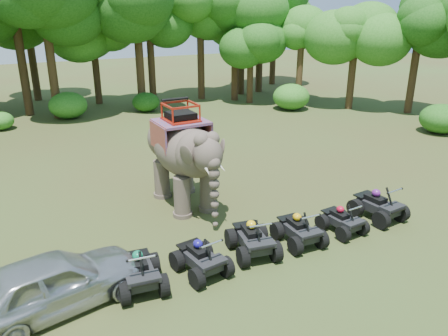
{
  "coord_description": "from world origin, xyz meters",
  "views": [
    {
      "loc": [
        -6.67,
        -12.07,
        7.43
      ],
      "look_at": [
        0.0,
        1.2,
        1.9
      ],
      "focal_mm": 35.0,
      "sensor_mm": 36.0,
      "label": 1
    }
  ],
  "objects_px": {
    "parked_car": "(54,282)",
    "atv_2": "(253,235)",
    "atv_3": "(299,226)",
    "atv_5": "(379,201)",
    "elephant": "(183,154)",
    "atv_0": "(139,267)",
    "atv_4": "(343,217)",
    "atv_1": "(201,254)"
  },
  "relations": [
    {
      "from": "atv_0",
      "to": "atv_2",
      "type": "xyz_separation_m",
      "value": [
        3.7,
        0.13,
        0.01
      ]
    },
    {
      "from": "atv_0",
      "to": "atv_5",
      "type": "xyz_separation_m",
      "value": [
        9.1,
        0.19,
        0.02
      ]
    },
    {
      "from": "elephant",
      "to": "atv_0",
      "type": "distance_m",
      "value": 5.84
    },
    {
      "from": "elephant",
      "to": "atv_0",
      "type": "xyz_separation_m",
      "value": [
        -3.2,
        -4.68,
        -1.4
      ]
    },
    {
      "from": "elephant",
      "to": "parked_car",
      "type": "height_order",
      "value": "elephant"
    },
    {
      "from": "elephant",
      "to": "atv_1",
      "type": "bearing_deg",
      "value": -108.46
    },
    {
      "from": "atv_2",
      "to": "atv_0",
      "type": "bearing_deg",
      "value": -169.0
    },
    {
      "from": "atv_3",
      "to": "atv_4",
      "type": "relative_size",
      "value": 1.1
    },
    {
      "from": "atv_1",
      "to": "atv_5",
      "type": "relative_size",
      "value": 0.93
    },
    {
      "from": "atv_3",
      "to": "atv_4",
      "type": "xyz_separation_m",
      "value": [
        1.81,
        -0.04,
        -0.06
      ]
    },
    {
      "from": "atv_2",
      "to": "atv_3",
      "type": "relative_size",
      "value": 1.07
    },
    {
      "from": "atv_3",
      "to": "atv_5",
      "type": "height_order",
      "value": "atv_5"
    },
    {
      "from": "parked_car",
      "to": "atv_0",
      "type": "height_order",
      "value": "parked_car"
    },
    {
      "from": "parked_car",
      "to": "atv_2",
      "type": "distance_m",
      "value": 5.9
    },
    {
      "from": "atv_3",
      "to": "atv_5",
      "type": "xyz_separation_m",
      "value": [
        3.69,
        0.17,
        0.05
      ]
    },
    {
      "from": "elephant",
      "to": "atv_3",
      "type": "relative_size",
      "value": 2.88
    },
    {
      "from": "atv_4",
      "to": "atv_5",
      "type": "height_order",
      "value": "atv_5"
    },
    {
      "from": "atv_0",
      "to": "elephant",
      "type": "bearing_deg",
      "value": 61.41
    },
    {
      "from": "atv_0",
      "to": "atv_5",
      "type": "distance_m",
      "value": 9.1
    },
    {
      "from": "atv_0",
      "to": "atv_2",
      "type": "relative_size",
      "value": 0.98
    },
    {
      "from": "elephant",
      "to": "atv_5",
      "type": "relative_size",
      "value": 2.67
    },
    {
      "from": "atv_3",
      "to": "atv_5",
      "type": "distance_m",
      "value": 3.7
    },
    {
      "from": "atv_1",
      "to": "atv_3",
      "type": "xyz_separation_m",
      "value": [
        3.59,
        0.13,
        -0.0
      ]
    },
    {
      "from": "atv_0",
      "to": "atv_2",
      "type": "distance_m",
      "value": 3.7
    },
    {
      "from": "parked_car",
      "to": "atv_5",
      "type": "distance_m",
      "value": 11.3
    },
    {
      "from": "atv_4",
      "to": "parked_car",
      "type": "bearing_deg",
      "value": 174.15
    },
    {
      "from": "atv_1",
      "to": "atv_4",
      "type": "relative_size",
      "value": 1.11
    },
    {
      "from": "atv_0",
      "to": "atv_4",
      "type": "height_order",
      "value": "atv_0"
    },
    {
      "from": "atv_0",
      "to": "atv_1",
      "type": "relative_size",
      "value": 1.04
    },
    {
      "from": "atv_1",
      "to": "atv_5",
      "type": "height_order",
      "value": "atv_5"
    },
    {
      "from": "atv_3",
      "to": "atv_0",
      "type": "bearing_deg",
      "value": -178.39
    },
    {
      "from": "atv_1",
      "to": "elephant",
      "type": "bearing_deg",
      "value": 64.8
    },
    {
      "from": "elephant",
      "to": "atv_2",
      "type": "xyz_separation_m",
      "value": [
        0.5,
        -4.55,
        -1.38
      ]
    },
    {
      "from": "atv_2",
      "to": "atv_5",
      "type": "relative_size",
      "value": 0.99
    },
    {
      "from": "atv_1",
      "to": "parked_car",
      "type": "bearing_deg",
      "value": 167.77
    },
    {
      "from": "atv_0",
      "to": "atv_3",
      "type": "xyz_separation_m",
      "value": [
        5.4,
        0.02,
        -0.03
      ]
    },
    {
      "from": "atv_0",
      "to": "atv_3",
      "type": "bearing_deg",
      "value": 6.0
    },
    {
      "from": "parked_car",
      "to": "atv_2",
      "type": "xyz_separation_m",
      "value": [
        5.9,
        0.01,
        -0.11
      ]
    },
    {
      "from": "parked_car",
      "to": "atv_4",
      "type": "distance_m",
      "value": 9.41
    },
    {
      "from": "elephant",
      "to": "atv_5",
      "type": "height_order",
      "value": "elephant"
    },
    {
      "from": "atv_0",
      "to": "atv_5",
      "type": "height_order",
      "value": "atv_5"
    },
    {
      "from": "elephant",
      "to": "parked_car",
      "type": "distance_m",
      "value": 7.18
    }
  ]
}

